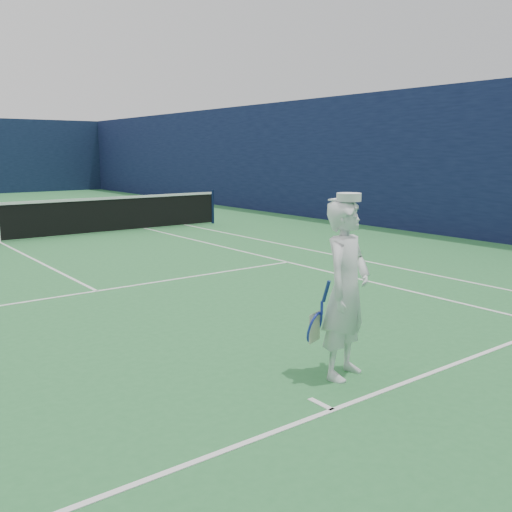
# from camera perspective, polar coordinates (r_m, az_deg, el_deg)

# --- Properties ---
(ground) EXTENTS (80.00, 80.00, 0.00)m
(ground) POSITION_cam_1_polar(r_m,az_deg,el_deg) (15.79, -24.24, 1.25)
(ground) COLOR #2C753B
(ground) RESTS_ON ground
(court_markings) EXTENTS (11.03, 23.83, 0.01)m
(court_markings) POSITION_cam_1_polar(r_m,az_deg,el_deg) (15.79, -24.24, 1.27)
(court_markings) COLOR white
(court_markings) RESTS_ON ground
(tennis_player) EXTENTS (0.87, 0.62, 1.87)m
(tennis_player) POSITION_cam_1_polar(r_m,az_deg,el_deg) (5.79, 8.99, -3.28)
(tennis_player) COLOR white
(tennis_player) RESTS_ON ground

